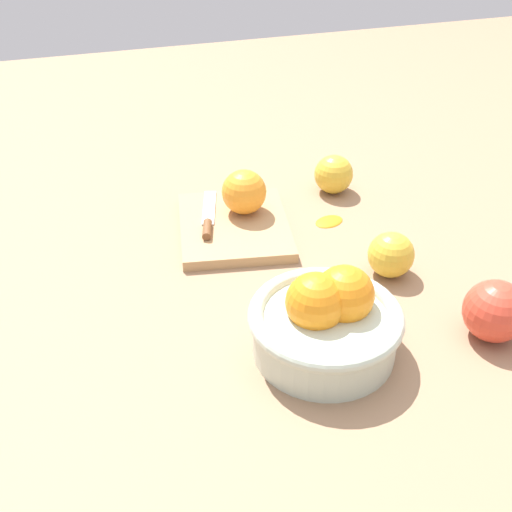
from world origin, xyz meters
TOP-DOWN VIEW (x-y plane):
  - ground_plane at (0.00, 0.00)m, footprint 2.40×2.40m
  - bowl at (-0.15, 0.06)m, footprint 0.19×0.19m
  - cutting_board at (0.15, 0.10)m, footprint 0.24×0.21m
  - orange_on_board at (0.18, 0.07)m, footprint 0.07×0.07m
  - knife at (0.16, 0.14)m, footprint 0.15×0.06m
  - apple_front_center at (-0.03, -0.09)m, footprint 0.07×0.07m
  - apple_front_right at (0.23, -0.11)m, footprint 0.07×0.07m
  - apple_front_left at (-0.19, -0.15)m, footprint 0.08×0.08m
  - citrus_peel at (0.13, -0.06)m, footprint 0.05×0.06m

SIDE VIEW (x-z plane):
  - ground_plane at x=0.00m, z-range 0.00..0.00m
  - citrus_peel at x=0.13m, z-range 0.00..0.01m
  - cutting_board at x=0.15m, z-range 0.00..0.02m
  - knife at x=0.16m, z-range 0.02..0.03m
  - apple_front_center at x=-0.03m, z-range 0.00..0.07m
  - apple_front_right at x=0.23m, z-range 0.00..0.07m
  - apple_front_left at x=-0.19m, z-range 0.00..0.08m
  - bowl at x=-0.15m, z-range -0.01..0.10m
  - orange_on_board at x=0.18m, z-range 0.02..0.09m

